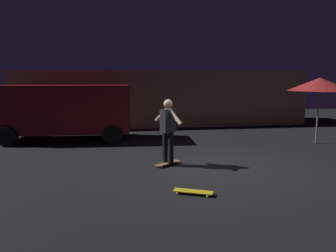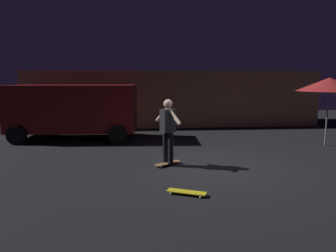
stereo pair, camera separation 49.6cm
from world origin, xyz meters
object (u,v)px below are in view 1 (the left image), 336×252
object	(u,v)px
patio_umbrella	(320,84)
skater	(168,127)
parked_van	(66,109)
skateboard_ridden	(168,163)
skateboard_spare	(193,192)

from	to	relation	value
patio_umbrella	skater	size ratio (longest dim) A/B	1.38
parked_van	skateboard_ridden	distance (m)	5.25
patio_umbrella	skateboard_ridden	distance (m)	6.28
skater	parked_van	bearing A→B (deg)	128.81
skater	skateboard_spare	bearing A→B (deg)	-85.15
parked_van	skater	xyz separation A→B (m)	(3.22, -4.00, -0.12)
skateboard_spare	parked_van	bearing A→B (deg)	118.89
parked_van	patio_umbrella	world-z (taller)	patio_umbrella
skateboard_ridden	skateboard_spare	world-z (taller)	same
patio_umbrella	skateboard_ridden	world-z (taller)	patio_umbrella
skateboard_spare	skater	world-z (taller)	skater
patio_umbrella	skater	bearing A→B (deg)	-159.75
parked_van	skater	size ratio (longest dim) A/B	2.81
parked_van	patio_umbrella	distance (m)	9.05
skateboard_ridden	skater	bearing A→B (deg)	0.00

